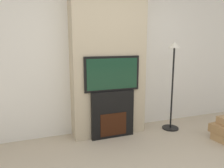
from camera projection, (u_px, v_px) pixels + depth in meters
wall_back at (104, 54)px, 3.76m from camera, size 6.00×0.06×2.70m
chimney_breast at (108, 55)px, 3.57m from camera, size 1.23×0.35×2.70m
fireplace at (112, 114)px, 3.59m from camera, size 0.72×0.15×0.78m
television at (112, 74)px, 3.46m from camera, size 0.92×0.07×0.56m
floor_lamp at (173, 77)px, 3.81m from camera, size 0.29×0.29×1.55m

